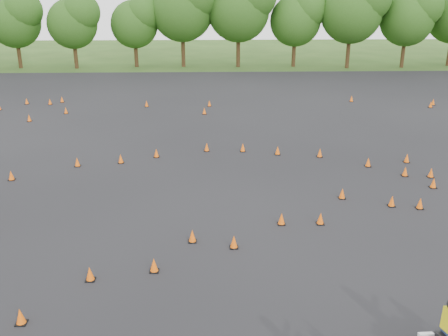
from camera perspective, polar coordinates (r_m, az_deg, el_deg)
name	(u,v)px	position (r m, az deg, el deg)	size (l,w,h in m)	color
ground	(227,235)	(18.79, 0.38, -7.68)	(140.00, 140.00, 0.00)	#2D5119
asphalt_pad	(223,177)	(24.25, -0.15, -1.01)	(62.00, 62.00, 0.00)	black
treeline	(265,27)	(52.56, 4.73, 15.75)	(86.84, 32.64, 11.11)	#264B15
traffic_cones	(215,174)	(24.01, -1.00, -0.66)	(36.85, 33.01, 0.45)	#FE610A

